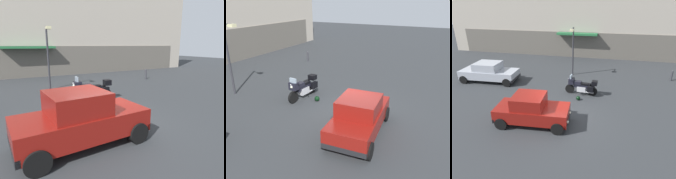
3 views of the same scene
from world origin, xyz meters
The scene contains 7 objects.
ground_plane centered at (0.00, 0.00, 0.00)m, with size 80.00×80.00×0.00m, color #2D3033.
building_facade_rear centered at (0.00, 14.29, 6.18)m, with size 34.50×3.40×12.47m.
motorcycle centered at (0.66, 3.24, 0.62)m, with size 2.26×0.81×1.36m.
helmet centered at (0.57, 2.31, 0.14)m, with size 0.28×0.28×0.28m, color black.
car_hatchback_near centered at (-1.38, -0.91, 0.81)m, with size 3.96×2.03×1.64m.
streetlamp_curbside centered at (-0.71, 6.97, 2.51)m, with size 0.28×0.94×4.04m.
bollard_curbside centered at (7.43, 7.46, 0.47)m, with size 0.16×0.16×0.88m.
Camera 1 is at (-3.12, -6.04, 2.89)m, focal length 31.61 mm.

